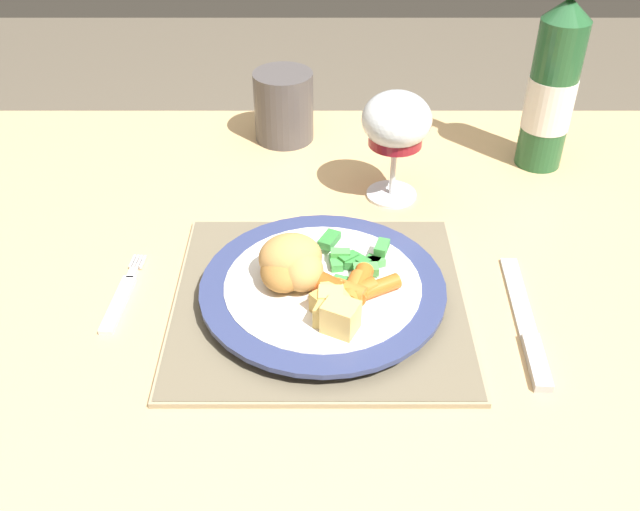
# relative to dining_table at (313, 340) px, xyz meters

# --- Properties ---
(dining_table) EXTENTS (1.27, 0.82, 0.74)m
(dining_table) POSITION_rel_dining_table_xyz_m (0.00, 0.00, 0.00)
(dining_table) COLOR tan
(dining_table) RESTS_ON ground
(placemat) EXTENTS (0.30, 0.29, 0.01)m
(placemat) POSITION_rel_dining_table_xyz_m (0.01, -0.04, 0.10)
(placemat) COLOR gray
(placemat) RESTS_ON dining_table
(dinner_plate) EXTENTS (0.25, 0.25, 0.02)m
(dinner_plate) POSITION_rel_dining_table_xyz_m (0.01, -0.04, 0.11)
(dinner_plate) COLOR white
(dinner_plate) RESTS_ON placemat
(breaded_croquettes) EXTENTS (0.07, 0.08, 0.05)m
(breaded_croquettes) POSITION_rel_dining_table_xyz_m (-0.02, -0.04, 0.14)
(breaded_croquettes) COLOR #A87033
(breaded_croquettes) RESTS_ON dinner_plate
(green_beans_pile) EXTENTS (0.08, 0.10, 0.02)m
(green_beans_pile) POSITION_rel_dining_table_xyz_m (0.04, -0.02, 0.13)
(green_beans_pile) COLOR green
(green_beans_pile) RESTS_ON dinner_plate
(glazed_carrots) EXTENTS (0.11, 0.06, 0.02)m
(glazed_carrots) POSITION_rel_dining_table_xyz_m (0.04, -0.06, 0.13)
(glazed_carrots) COLOR orange
(glazed_carrots) RESTS_ON dinner_plate
(fork) EXTENTS (0.02, 0.13, 0.01)m
(fork) POSITION_rel_dining_table_xyz_m (-0.20, -0.04, 0.10)
(fork) COLOR silver
(fork) RESTS_ON dining_table
(table_knife) EXTENTS (0.03, 0.20, 0.01)m
(table_knife) POSITION_rel_dining_table_xyz_m (0.22, -0.09, 0.10)
(table_knife) COLOR silver
(table_knife) RESTS_ON dining_table
(wine_glass) EXTENTS (0.08, 0.08, 0.14)m
(wine_glass) POSITION_rel_dining_table_xyz_m (0.10, 0.16, 0.20)
(wine_glass) COLOR silver
(wine_glass) RESTS_ON dining_table
(bottle) EXTENTS (0.06, 0.06, 0.30)m
(bottle) POSITION_rel_dining_table_xyz_m (0.31, 0.25, 0.21)
(bottle) COLOR #23562D
(bottle) RESTS_ON dining_table
(roast_potatoes) EXTENTS (0.05, 0.07, 0.03)m
(roast_potatoes) POSITION_rel_dining_table_xyz_m (0.02, -0.10, 0.14)
(roast_potatoes) COLOR #DBB256
(roast_potatoes) RESTS_ON dinner_plate
(drinking_cup) EXTENTS (0.08, 0.08, 0.10)m
(drinking_cup) POSITION_rel_dining_table_xyz_m (-0.04, 0.32, 0.15)
(drinking_cup) COLOR #4C4747
(drinking_cup) RESTS_ON dining_table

